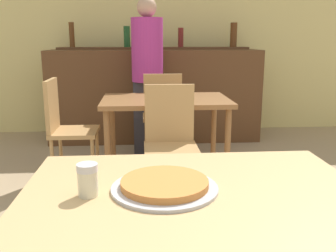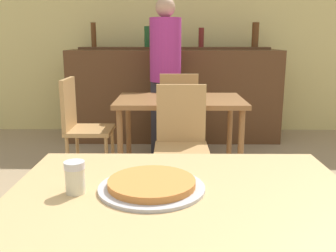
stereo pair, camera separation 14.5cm
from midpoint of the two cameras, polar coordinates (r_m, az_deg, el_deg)
wall_back at (r=5.20m, az=1.76°, el=14.68°), size 8.00×0.05×2.80m
dining_table_near at (r=1.34m, az=5.25°, el=-12.93°), size 1.19×0.85×0.76m
dining_table_far at (r=3.32m, az=3.07°, el=2.71°), size 1.12×0.72×0.75m
bar_counter at (r=4.75m, az=1.82°, el=4.70°), size 2.60×0.56×1.13m
bar_back_shelf at (r=4.83m, az=2.30°, el=12.24°), size 2.39×0.24×0.33m
chair_far_side_front at (r=2.84m, az=3.50°, el=-1.75°), size 0.40×0.40×0.93m
chair_far_side_back at (r=3.87m, az=2.71°, el=2.30°), size 0.40×0.40×0.93m
chair_far_side_left at (r=3.43m, az=-11.99°, el=0.60°), size 0.40×0.40×0.93m
pizza_tray at (r=1.31m, az=0.71°, el=-9.03°), size 0.37×0.37×0.04m
cheese_shaker at (r=1.29m, az=-10.87°, el=-7.70°), size 0.07×0.07×0.11m
person_standing at (r=4.13m, az=0.63°, el=8.34°), size 0.34×0.34×1.69m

